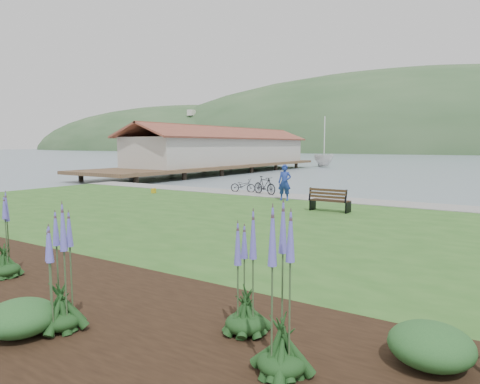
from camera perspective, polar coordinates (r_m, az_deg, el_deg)
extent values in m
plane|color=slate|center=(17.46, -0.01, -4.42)|extent=(600.00, 600.00, 0.00)
cube|color=#2B581F|center=(15.81, -3.96, -4.83)|extent=(34.00, 20.00, 0.40)
cube|color=gray|center=(23.43, 9.20, -0.72)|extent=(34.00, 2.20, 0.03)
cube|color=black|center=(8.31, -20.33, -14.00)|extent=(24.00, 4.40, 0.04)
cube|color=#4C3826|center=(49.98, -3.09, 3.54)|extent=(8.00, 36.00, 0.30)
cube|color=#B2ADA3|center=(51.56, -1.79, 5.47)|extent=(6.40, 28.00, 3.00)
cube|color=black|center=(18.78, 11.92, -1.11)|extent=(1.68, 0.62, 0.05)
cube|color=black|center=(18.46, 11.57, -0.26)|extent=(1.67, 0.20, 0.52)
cube|color=black|center=(19.13, 9.66, -1.66)|extent=(0.08, 0.57, 0.46)
cube|color=black|center=(18.53, 14.22, -2.02)|extent=(0.08, 0.57, 0.46)
imported|color=navy|center=(22.06, 5.98, 1.69)|extent=(0.89, 0.70, 2.17)
imported|color=black|center=(25.73, 0.40, 0.86)|extent=(0.89, 1.65, 0.82)
imported|color=black|center=(24.60, 3.30, 0.88)|extent=(1.01, 1.83, 1.06)
imported|color=silver|center=(64.08, 11.11, 3.28)|extent=(12.75, 12.75, 23.56)
cube|color=gold|center=(25.85, -11.44, 0.17)|extent=(0.20, 0.28, 0.28)
ellipsoid|color=black|center=(7.33, -22.71, -15.44)|extent=(0.62, 0.62, 0.31)
cone|color=#4E4AAD|center=(7.02, -23.08, -7.42)|extent=(0.40, 0.40, 1.79)
ellipsoid|color=black|center=(6.69, 0.75, -17.07)|extent=(0.62, 0.62, 0.31)
cone|color=#4E4AAD|center=(6.36, 0.77, -8.72)|extent=(0.32, 0.32, 1.70)
ellipsoid|color=black|center=(5.66, 5.59, -21.67)|extent=(0.62, 0.62, 0.31)
cone|color=#4E4AAD|center=(5.23, 5.72, -10.56)|extent=(0.32, 0.32, 1.97)
ellipsoid|color=black|center=(10.56, -28.86, -9.06)|extent=(0.62, 0.62, 0.31)
cone|color=#4E4AAD|center=(10.34, -29.18, -3.24)|extent=(0.36, 0.36, 1.86)
ellipsoid|color=#1E4C21|center=(7.36, -27.22, -14.68)|extent=(1.04, 1.04, 0.52)
ellipsoid|color=#1E4C21|center=(6.28, 24.10, -18.14)|extent=(1.07, 1.07, 0.53)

